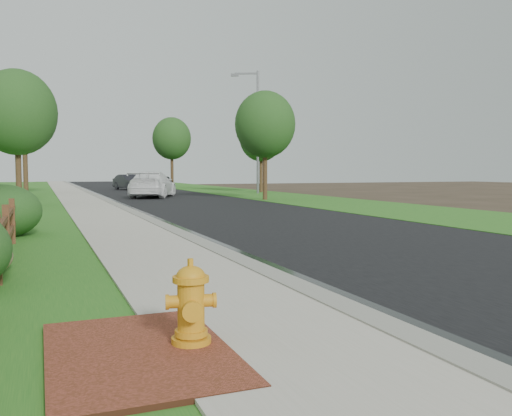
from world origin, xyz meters
name	(u,v)px	position (x,y,z in m)	size (l,w,h in m)	color
ground	(305,312)	(0.00, 0.00, 0.00)	(120.00, 120.00, 0.00)	#31281B
road	(148,193)	(4.60, 35.00, 0.01)	(8.00, 90.00, 0.02)	black
curb	(90,193)	(0.40, 35.00, 0.06)	(0.40, 90.00, 0.12)	gray
wet_gutter	(95,194)	(0.75, 35.00, 0.02)	(0.50, 90.00, 0.00)	black
sidewalk	(71,194)	(-0.90, 35.00, 0.05)	(2.20, 90.00, 0.10)	#A8A493
grass_strip	(43,195)	(-2.80, 35.00, 0.03)	(1.60, 90.00, 0.06)	#22611B
verge_far	(235,192)	(11.50, 35.00, 0.02)	(6.00, 90.00, 0.04)	#22611B
brick_patch	(138,356)	(-2.20, -1.00, 0.06)	(1.60, 2.40, 0.11)	brown
ranch_fence	(10,224)	(-3.60, 6.40, 0.62)	(0.12, 16.92, 1.10)	#4A2F18
fire_hydrant	(191,305)	(-1.70, -0.99, 0.47)	(0.54, 0.43, 0.81)	orange
white_suv	(153,185)	(3.68, 28.55, 0.83)	(2.27, 5.58, 1.62)	white
dark_car_mid	(161,184)	(5.16, 32.91, 0.72)	(1.66, 4.12, 1.40)	black
dark_car_far	(129,182)	(4.31, 42.34, 0.69)	(1.43, 4.09, 1.35)	black
streetlight	(255,125)	(11.82, 31.27, 5.09)	(1.96, 1.00, 8.98)	slate
shrub_c	(2,211)	(-3.90, 9.27, 0.69)	(1.92, 1.92, 1.39)	#1E4A1A
tree_near_left	(17,113)	(-3.90, 21.72, 4.40)	(3.61, 3.61, 6.40)	#372816
tree_near_right	(265,125)	(9.16, 23.11, 4.36)	(3.50, 3.50, 6.30)	#372816
tree_mid_left	(24,117)	(-3.90, 35.56, 5.45)	(4.41, 4.41, 7.89)	#372816
tree_mid_right	(261,138)	(13.00, 33.07, 4.26)	(3.39, 3.39, 6.14)	#372816
tree_far_right	(172,139)	(9.00, 46.14, 4.80)	(3.72, 3.72, 6.86)	#372816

